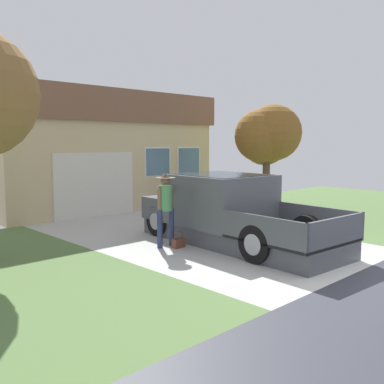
{
  "coord_description": "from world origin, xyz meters",
  "views": [
    {
      "loc": [
        -7.63,
        -3.58,
        2.45
      ],
      "look_at": [
        -0.77,
        3.61,
        1.32
      ],
      "focal_mm": 40.18,
      "sensor_mm": 36.0,
      "label": 1
    }
  ],
  "objects_px": {
    "pickup_truck": "(225,211)",
    "handbag": "(178,242)",
    "person_with_hat": "(166,202)",
    "house_with_garage": "(83,150)",
    "wheeled_trash_bin": "(204,195)",
    "front_yard_tree": "(267,137)"
  },
  "relations": [
    {
      "from": "pickup_truck",
      "to": "handbag",
      "type": "height_order",
      "value": "pickup_truck"
    },
    {
      "from": "pickup_truck",
      "to": "person_with_hat",
      "type": "bearing_deg",
      "value": 161.63
    },
    {
      "from": "house_with_garage",
      "to": "wheeled_trash_bin",
      "type": "bearing_deg",
      "value": -63.13
    },
    {
      "from": "person_with_hat",
      "to": "house_with_garage",
      "type": "bearing_deg",
      "value": 75.49
    },
    {
      "from": "house_with_garage",
      "to": "front_yard_tree",
      "type": "height_order",
      "value": "house_with_garage"
    },
    {
      "from": "house_with_garage",
      "to": "front_yard_tree",
      "type": "relative_size",
      "value": 2.27
    },
    {
      "from": "house_with_garage",
      "to": "wheeled_trash_bin",
      "type": "height_order",
      "value": "house_with_garage"
    },
    {
      "from": "person_with_hat",
      "to": "front_yard_tree",
      "type": "relative_size",
      "value": 0.46
    },
    {
      "from": "person_with_hat",
      "to": "front_yard_tree",
      "type": "bearing_deg",
      "value": 18.78
    },
    {
      "from": "person_with_hat",
      "to": "handbag",
      "type": "xyz_separation_m",
      "value": [
        0.16,
        -0.28,
        -0.93
      ]
    },
    {
      "from": "front_yard_tree",
      "to": "wheeled_trash_bin",
      "type": "bearing_deg",
      "value": 146.12
    },
    {
      "from": "pickup_truck",
      "to": "house_with_garage",
      "type": "bearing_deg",
      "value": 87.55
    },
    {
      "from": "handbag",
      "to": "front_yard_tree",
      "type": "bearing_deg",
      "value": 19.46
    },
    {
      "from": "person_with_hat",
      "to": "handbag",
      "type": "relative_size",
      "value": 4.37
    },
    {
      "from": "front_yard_tree",
      "to": "handbag",
      "type": "bearing_deg",
      "value": -160.54
    },
    {
      "from": "house_with_garage",
      "to": "wheeled_trash_bin",
      "type": "distance_m",
      "value": 5.37
    },
    {
      "from": "pickup_truck",
      "to": "house_with_garage",
      "type": "relative_size",
      "value": 0.62
    },
    {
      "from": "person_with_hat",
      "to": "house_with_garage",
      "type": "distance_m",
      "value": 8.32
    },
    {
      "from": "wheeled_trash_bin",
      "to": "pickup_truck",
      "type": "bearing_deg",
      "value": -129.21
    },
    {
      "from": "pickup_truck",
      "to": "wheeled_trash_bin",
      "type": "distance_m",
      "value": 5.07
    },
    {
      "from": "person_with_hat",
      "to": "handbag",
      "type": "bearing_deg",
      "value": -58.6
    },
    {
      "from": "house_with_garage",
      "to": "pickup_truck",
      "type": "bearing_deg",
      "value": -95.98
    }
  ]
}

